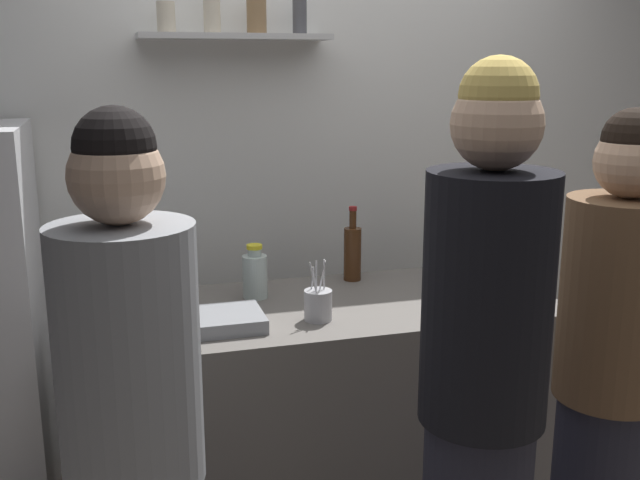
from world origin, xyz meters
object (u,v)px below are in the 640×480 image
wine_bottle_dark_glass (533,279)px  person_brown_jacket (609,384)px  utensil_holder (318,305)px  person_blonde (482,399)px  water_bottle_plastic (255,275)px  baking_pan (213,321)px  wine_bottle_amber_glass (352,252)px  person_grey_hoodie (135,461)px

wine_bottle_dark_glass → person_brown_jacket: (-0.02, -0.48, -0.20)m
utensil_holder → person_blonde: size_ratio=0.12×
water_bottle_plastic → person_brown_jacket: (0.92, -0.93, -0.17)m
person_blonde → person_brown_jacket: person_blonde is taller
baking_pan → water_bottle_plastic: 0.37m
baking_pan → wine_bottle_dark_glass: (1.14, -0.16, 0.10)m
utensil_holder → wine_bottle_amber_glass: (0.28, 0.44, 0.06)m
baking_pan → person_brown_jacket: bearing=-29.2°
wine_bottle_dark_glass → person_grey_hoodie: bearing=-158.5°
baking_pan → person_blonde: size_ratio=0.19×
utensil_holder → water_bottle_plastic: size_ratio=1.04×
baking_pan → wine_bottle_amber_glass: (0.64, 0.42, 0.10)m
wine_bottle_amber_glass → person_brown_jacket: person_brown_jacket is taller
person_grey_hoodie → person_brown_jacket: bearing=116.6°
person_blonde → person_grey_hoodie: bearing=131.7°
wine_bottle_dark_glass → person_blonde: bearing=-130.9°
wine_bottle_dark_glass → water_bottle_plastic: 1.04m
wine_bottle_amber_glass → water_bottle_plastic: 0.46m
wine_bottle_amber_glass → wine_bottle_dark_glass: 0.76m
water_bottle_plastic → person_grey_hoodie: 1.15m
wine_bottle_dark_glass → water_bottle_plastic: wine_bottle_dark_glass is taller
wine_bottle_amber_glass → person_grey_hoodie: (-0.94, -1.14, -0.18)m
wine_bottle_dark_glass → person_blonde: 0.82m
water_bottle_plastic → person_blonde: (0.41, -1.06, -0.08)m
wine_bottle_amber_glass → person_brown_jacket: bearing=-65.2°
baking_pan → wine_bottle_dark_glass: size_ratio=1.02×
wine_bottle_dark_glass → person_blonde: (-0.53, -0.61, -0.12)m
wine_bottle_amber_glass → wine_bottle_dark_glass: bearing=-49.0°
utensil_holder → wine_bottle_dark_glass: wine_bottle_dark_glass is taller
utensil_holder → baking_pan: bearing=176.9°
person_grey_hoodie → person_brown_jacket: size_ratio=1.02×
person_brown_jacket → baking_pan: bearing=93.9°
utensil_holder → person_grey_hoodie: 0.98m
wine_bottle_amber_glass → person_blonde: 1.19m
wine_bottle_dark_glass → baking_pan: bearing=172.3°
water_bottle_plastic → person_blonde: 1.14m
baking_pan → person_grey_hoodie: (-0.30, -0.72, -0.08)m
person_brown_jacket → water_bottle_plastic: bearing=78.0°
wine_bottle_dark_glass → person_brown_jacket: 0.52m
wine_bottle_dark_glass → water_bottle_plastic: (-0.94, 0.45, -0.03)m
baking_pan → water_bottle_plastic: bearing=55.2°
baking_pan → person_blonde: 0.98m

